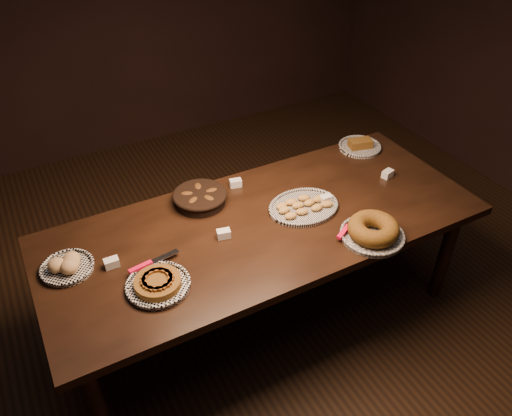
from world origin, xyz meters
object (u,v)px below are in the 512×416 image
bundt_cake_plate (373,231)px  madeleine_platter (303,206)px  buffet_table (264,232)px  apple_tart_plate (158,283)px

bundt_cake_plate → madeleine_platter: bearing=96.6°
buffet_table → bundt_cake_plate: size_ratio=6.62×
buffet_table → bundt_cake_plate: bundt_cake_plate is taller
buffet_table → apple_tart_plate: size_ratio=7.16×
buffet_table → apple_tart_plate: apple_tart_plate is taller
madeleine_platter → bundt_cake_plate: 0.42m
apple_tart_plate → madeleine_platter: 0.94m
apple_tart_plate → bundt_cake_plate: 1.12m
buffet_table → apple_tart_plate: (-0.67, -0.19, 0.10)m
apple_tart_plate → bundt_cake_plate: size_ratio=0.93×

